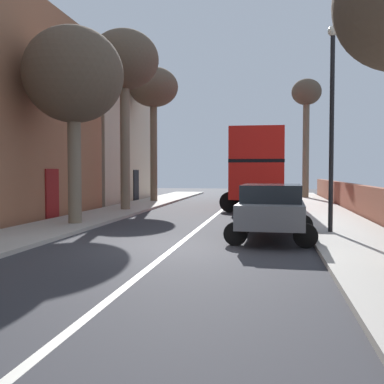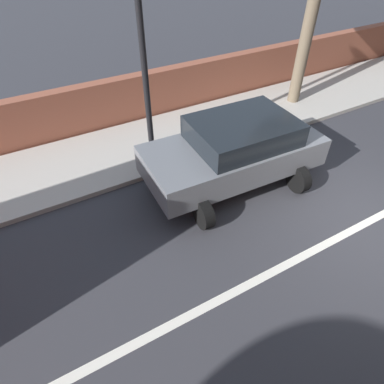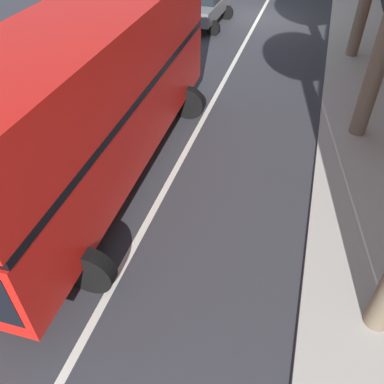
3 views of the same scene
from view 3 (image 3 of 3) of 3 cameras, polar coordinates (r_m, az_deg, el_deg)
The scene contains 6 objects.
ground_plane at distance 22.64m, azimuth 9.50°, elevation 23.42°, with size 84.00×84.00×0.00m, color #333338.
road_centre_line at distance 22.64m, azimuth 9.50°, elevation 23.43°, with size 0.16×54.00×0.01m, color silver.
sidewalk_left at distance 22.53m, azimuth 22.73°, elevation 21.14°, with size 2.60×60.00×0.12m, color #B2ADA3.
sidewalk_right at distance 23.75m, azimuth -3.36°, elevation 24.81°, with size 2.60×60.00×0.12m, color #B2ADA3.
double_decker_bus at distance 9.63m, azimuth -14.00°, elevation 13.74°, with size 3.73×10.17×4.06m.
parked_car_grey_right_2 at distance 21.22m, azimuth 1.60°, elevation 25.35°, with size 2.57×4.04×1.62m.
Camera 3 is at (-2.88, 21.49, 6.54)m, focal length 37.08 mm.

